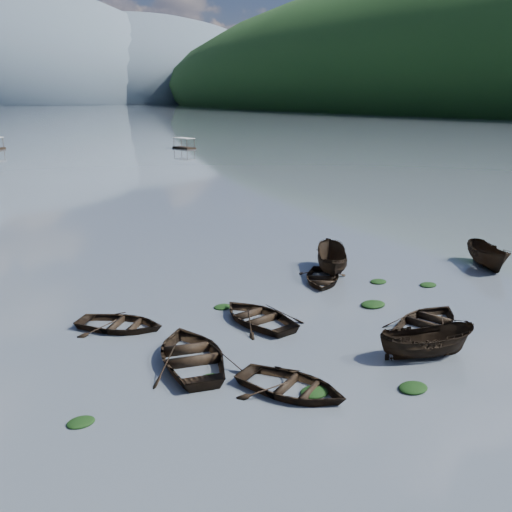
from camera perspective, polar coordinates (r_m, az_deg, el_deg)
ground_plane at (r=21.57m, az=17.72°, el=-12.51°), size 2400.00×2400.00×0.00m
haze_mtn_c at (r=924.98m, az=-23.34°, el=13.86°), size 520.00×520.00×260.00m
haze_mtn_d at (r=971.50m, az=-12.52°, el=14.76°), size 520.00×520.00×220.00m
rowboat_0 at (r=20.41m, az=3.56°, el=-13.43°), size 4.42×4.94×0.84m
rowboat_1 at (r=22.57m, az=-6.40°, el=-10.50°), size 4.73×5.75×1.04m
rowboat_2 at (r=23.83m, az=16.54°, el=-9.62°), size 4.18×2.80×1.51m
rowboat_3 at (r=26.18m, az=0.21°, el=-6.58°), size 3.58×4.68×0.90m
rowboat_4 at (r=26.79m, az=16.86°, el=-6.76°), size 5.06×4.21×0.90m
rowboat_5 at (r=37.04m, az=22.07°, el=-1.02°), size 3.53×4.53×1.66m
rowboat_6 at (r=26.14m, az=-13.41°, el=-7.07°), size 4.80×4.79×0.82m
rowboat_7 at (r=31.87m, az=6.60°, el=-2.55°), size 4.67×4.82×0.81m
rowboat_8 at (r=33.54m, az=7.49°, el=-1.65°), size 4.01×4.68×1.75m
weed_clump_0 at (r=21.20m, az=-4.59°, el=-12.27°), size 0.94×0.77×0.21m
weed_clump_1 at (r=20.40m, az=5.88°, el=-13.51°), size 1.08×0.86×0.24m
weed_clump_2 at (r=21.28m, az=15.43°, el=-12.73°), size 1.10×0.88×0.24m
weed_clump_3 at (r=32.23m, az=12.13°, el=-2.60°), size 0.95×0.80×0.21m
weed_clump_4 at (r=28.66m, az=11.62°, el=-4.90°), size 1.29×1.02×0.27m
weed_clump_5 at (r=19.49m, az=-17.11°, el=-15.69°), size 0.89×0.72×0.19m
weed_clump_6 at (r=27.89m, az=-3.34°, el=-5.17°), size 0.91×0.75×0.19m
weed_clump_7 at (r=32.35m, az=16.83°, el=-2.86°), size 0.98×0.78×0.21m
pontoon_right at (r=114.45m, az=-7.19°, el=10.61°), size 2.91×5.46×1.99m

